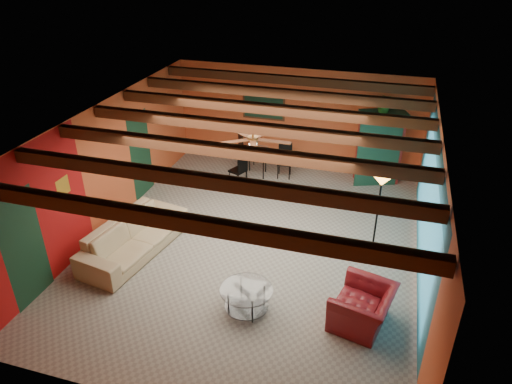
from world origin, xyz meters
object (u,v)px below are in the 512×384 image
(dining_table, at_px, (256,159))
(floor_lamp, at_px, (377,218))
(vase, at_px, (256,139))
(armchair, at_px, (363,307))
(potted_plant, at_px, (385,104))
(coffee_table, at_px, (246,299))
(sofa, at_px, (134,237))
(armoire, at_px, (379,149))

(dining_table, bearing_deg, floor_lamp, -42.17)
(floor_lamp, bearing_deg, vase, 137.83)
(armchair, xyz_separation_m, potted_plant, (-0.15, 5.32, 1.74))
(coffee_table, xyz_separation_m, potted_plant, (1.76, 5.56, 1.85))
(sofa, bearing_deg, vase, -8.68)
(coffee_table, bearing_deg, potted_plant, 72.48)
(armoire, xyz_separation_m, floor_lamp, (0.17, -3.48, 0.03))
(floor_lamp, xyz_separation_m, vase, (-3.24, 2.93, 0.09))
(dining_table, height_order, potted_plant, potted_plant)
(armoire, bearing_deg, floor_lamp, -107.99)
(armoire, xyz_separation_m, potted_plant, (0.00, 0.00, 1.17))
(dining_table, bearing_deg, armchair, -56.06)
(sofa, height_order, dining_table, dining_table)
(coffee_table, bearing_deg, dining_table, 104.62)
(armchair, distance_m, vase, 5.80)
(armoire, bearing_deg, potted_plant, 0.00)
(floor_lamp, bearing_deg, armchair, -90.76)
(coffee_table, bearing_deg, sofa, 159.90)
(dining_table, relative_size, vase, 8.50)
(sofa, distance_m, armoire, 6.39)
(sofa, xyz_separation_m, vase, (1.34, 4.05, 0.67))
(sofa, height_order, armchair, sofa)
(armchair, bearing_deg, vase, -133.05)
(dining_table, xyz_separation_m, potted_plant, (3.07, 0.55, 1.61))
(floor_lamp, bearing_deg, sofa, -166.34)
(sofa, distance_m, dining_table, 4.27)
(sofa, relative_size, armoire, 1.35)
(potted_plant, xyz_separation_m, vase, (-3.07, -0.55, -1.05))
(sofa, relative_size, potted_plant, 4.66)
(dining_table, distance_m, floor_lamp, 4.40)
(armoire, relative_size, floor_lamp, 0.97)
(floor_lamp, relative_size, potted_plant, 3.56)
(sofa, distance_m, coffee_table, 2.83)
(potted_plant, bearing_deg, floor_lamp, -87.17)
(armchair, relative_size, vase, 4.93)
(armchair, distance_m, dining_table, 5.76)
(vase, bearing_deg, dining_table, 0.00)
(armoire, bearing_deg, coffee_table, -128.35)
(armchair, distance_m, potted_plant, 5.60)
(floor_lamp, bearing_deg, armoire, 92.83)
(coffee_table, xyz_separation_m, vase, (-1.31, 5.02, 0.80))
(armoire, bearing_deg, sofa, -154.66)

